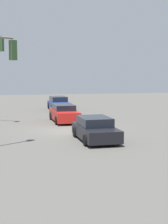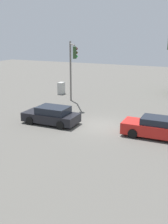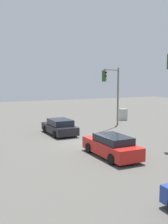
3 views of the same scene
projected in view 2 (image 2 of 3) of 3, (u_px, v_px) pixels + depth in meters
ground_plane at (100, 126)px, 21.36m from camera, size 80.00×80.00×0.00m
sedan_red at (158, 128)px, 18.89m from camera, size 1.90×4.66×1.39m
sedan_dark at (52, 115)px, 21.78m from camera, size 2.04×4.33×1.36m
traffic_signal_main at (72, 62)px, 26.81m from camera, size 3.08×2.18×6.01m
electrical_cabinet at (61, 88)px, 32.10m from camera, size 0.84×0.58×1.34m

